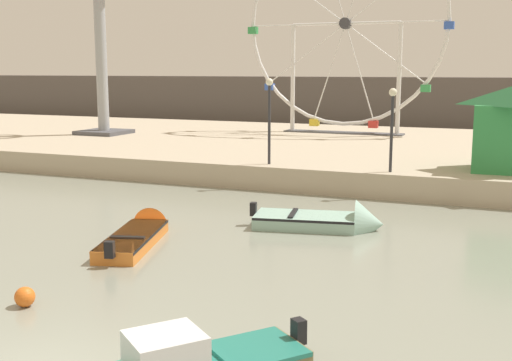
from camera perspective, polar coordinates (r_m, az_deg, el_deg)
name	(u,v)px	position (r m, az deg, el deg)	size (l,w,h in m)	color
quay_promenade	(382,152)	(36.66, 11.02, 2.44)	(110.00, 21.57, 1.03)	#B7A88E
distant_town_skyline	(436,103)	(58.59, 15.56, 6.59)	(140.00, 3.00, 4.40)	#564C47
motorboat_seafoam	(333,222)	(20.99, 6.75, -3.62)	(4.40, 2.33, 1.51)	#93BCAD
motorboat_orange_hull	(142,232)	(19.98, -10.02, -4.47)	(2.49, 5.07, 1.10)	orange
ferris_wheel_white_frame	(345,27)	(41.87, 7.86, 13.23)	(13.07, 1.20, 13.23)	silver
drop_tower_steel_tower	(100,34)	(42.07, -13.53, 12.42)	(2.80, 2.80, 12.31)	#999EA3
promenade_lamp_near	(269,108)	(27.73, 1.18, 6.41)	(0.32, 0.32, 3.67)	#2D2D33
promenade_lamp_far	(392,116)	(26.11, 11.88, 5.55)	(0.32, 0.32, 3.31)	#2D2D33
mooring_buoy_orange	(25,297)	(15.03, -19.66, -9.61)	(0.44, 0.44, 0.44)	orange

